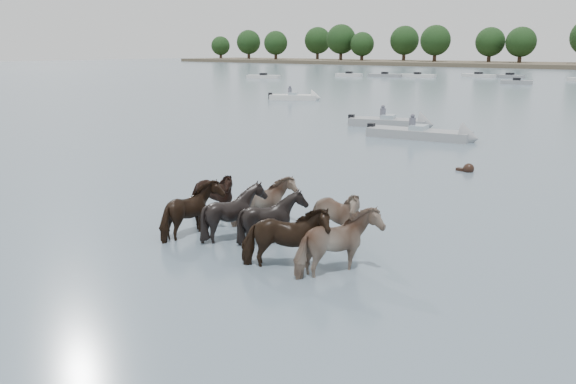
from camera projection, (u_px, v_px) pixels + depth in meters
The scene contains 8 objects.
ground at pixel (127, 244), 14.79m from camera, with size 400.00×400.00×0.00m, color slate.
shoreline at pixel (403, 63), 171.02m from camera, with size 160.00×30.00×1.00m, color #4C4233.
pony_herd at pixel (265, 220), 14.75m from camera, with size 7.37×4.03×1.69m.
swimming_pony at pixel (467, 169), 23.37m from camera, with size 0.72×0.44×0.44m.
motorboat_a at pixel (400, 123), 36.57m from camera, with size 5.47×3.13×1.92m.
motorboat_b at pixel (433, 135), 31.54m from camera, with size 6.25×2.47×1.92m.
motorboat_f at pixel (301, 97), 55.35m from camera, with size 4.97×3.88×1.92m.
treeline at pixel (418, 41), 166.46m from camera, with size 147.16×19.43×11.91m.
Camera 1 is at (11.91, -8.48, 4.85)m, focal length 36.33 mm.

